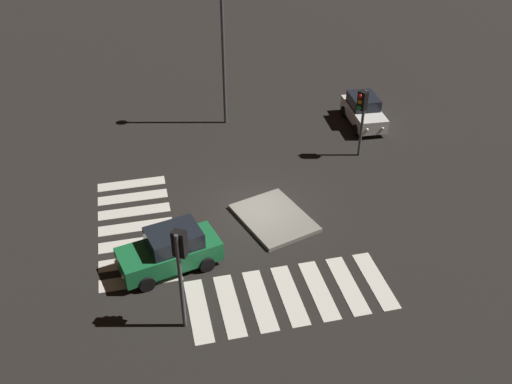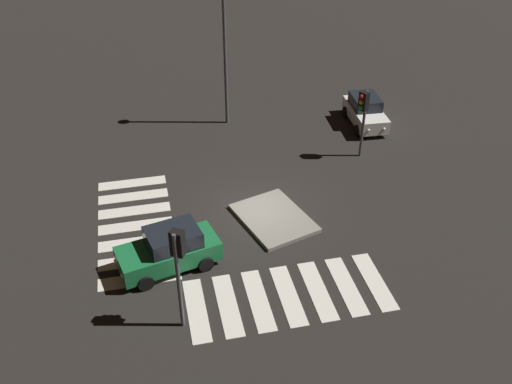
# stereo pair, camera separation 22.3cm
# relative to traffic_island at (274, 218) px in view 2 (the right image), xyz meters

# --- Properties ---
(ground_plane) EXTENTS (80.00, 80.00, 0.00)m
(ground_plane) POSITION_rel_traffic_island_xyz_m (-0.88, -0.61, -0.09)
(ground_plane) COLOR black
(traffic_island) EXTENTS (4.20, 3.61, 0.18)m
(traffic_island) POSITION_rel_traffic_island_xyz_m (0.00, 0.00, 0.00)
(traffic_island) COLOR gray
(traffic_island) RESTS_ON ground
(car_white) EXTENTS (3.85, 1.95, 1.64)m
(car_white) POSITION_rel_traffic_island_xyz_m (-7.67, 7.26, 0.71)
(car_white) COLOR silver
(car_white) RESTS_ON ground
(car_green) EXTENTS (2.55, 4.21, 1.73)m
(car_green) POSITION_rel_traffic_island_xyz_m (2.04, -4.72, 0.76)
(car_green) COLOR #196B38
(car_green) RESTS_ON ground
(traffic_light_west) EXTENTS (0.54, 0.53, 3.65)m
(traffic_light_west) POSITION_rel_traffic_island_xyz_m (-4.32, 5.59, 2.68)
(traffic_light_west) COLOR #47474C
(traffic_light_west) RESTS_ON ground
(traffic_light_east) EXTENTS (0.53, 0.54, 4.09)m
(traffic_light_east) POSITION_rel_traffic_island_xyz_m (5.12, -4.54, 3.01)
(traffic_light_east) COLOR #47474C
(traffic_light_east) RESTS_ON ground
(street_lamp) EXTENTS (0.56, 0.56, 8.10)m
(street_lamp) POSITION_rel_traffic_island_xyz_m (-9.60, -0.36, 5.39)
(street_lamp) COLOR #47474C
(street_lamp) RESTS_ON ground
(crosswalk_near) EXTENTS (7.60, 3.20, 0.02)m
(crosswalk_near) POSITION_rel_traffic_island_xyz_m (-0.88, -5.99, -0.08)
(crosswalk_near) COLOR silver
(crosswalk_near) RESTS_ON ground
(crosswalk_side) EXTENTS (3.20, 7.60, 0.02)m
(crosswalk_side) POSITION_rel_traffic_island_xyz_m (4.65, -0.61, -0.08)
(crosswalk_side) COLOR silver
(crosswalk_side) RESTS_ON ground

